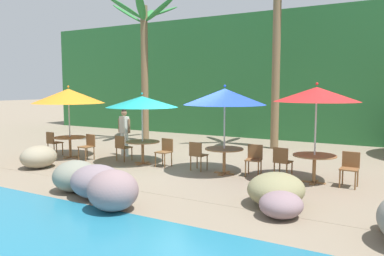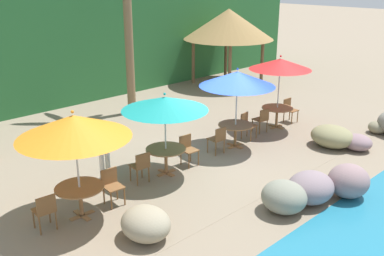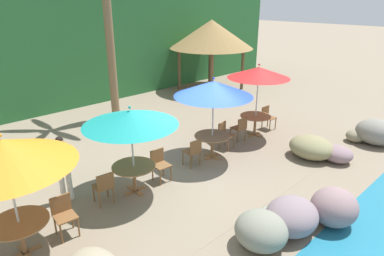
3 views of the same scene
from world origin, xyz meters
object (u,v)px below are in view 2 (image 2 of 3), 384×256
at_px(umbrella_orange, 74,126).
at_px(dining_table_blue, 236,128).
at_px(chair_red_seaward, 289,108).
at_px(chair_orange_seaward, 112,184).
at_px(dining_table_teal, 166,153).
at_px(palapa_hut, 229,24).
at_px(waiter_in_white, 104,146).
at_px(chair_teal_inland, 141,165).
at_px(umbrella_teal, 165,104).
at_px(chair_teal_seaward, 188,148).
at_px(umbrella_red, 280,64).
at_px(dining_table_orange, 80,192).
at_px(chair_blue_seaward, 247,124).
at_px(chair_red_inland, 262,119).
at_px(chair_orange_inland, 45,210).
at_px(chair_blue_inland, 218,138).
at_px(umbrella_blue, 237,79).
at_px(dining_table_red, 277,111).

xyz_separation_m(umbrella_orange, dining_table_blue, (5.78, 0.40, -1.56)).
bearing_deg(chair_red_seaward, chair_orange_seaward, -175.59).
bearing_deg(umbrella_orange, dining_table_teal, 7.80).
height_order(palapa_hut, waiter_in_white, palapa_hut).
bearing_deg(waiter_in_white, dining_table_blue, -10.64).
bearing_deg(dining_table_blue, chair_orange_seaward, -175.59).
xyz_separation_m(dining_table_teal, chair_teal_inland, (-0.85, 0.00, -0.10)).
bearing_deg(umbrella_teal, chair_teal_seaward, 2.65).
distance_m(chair_teal_inland, umbrella_red, 6.49).
bearing_deg(chair_red_seaward, chair_teal_inland, -177.91).
bearing_deg(dining_table_teal, palapa_hut, 32.93).
relative_size(dining_table_orange, chair_blue_seaward, 1.26).
bearing_deg(umbrella_teal, chair_red_inland, 2.62).
bearing_deg(chair_orange_seaward, chair_teal_inland, 17.91).
height_order(umbrella_teal, dining_table_blue, umbrella_teal).
height_order(chair_orange_inland, chair_teal_seaward, same).
bearing_deg(chair_red_inland, chair_blue_inland, -174.27).
bearing_deg(dining_table_teal, umbrella_orange, -172.20).
height_order(chair_orange_seaward, umbrella_blue, umbrella_blue).
xyz_separation_m(umbrella_teal, chair_red_seaward, (6.23, 0.26, -1.50)).
bearing_deg(waiter_in_white, chair_orange_inland, -151.81).
relative_size(chair_blue_inland, umbrella_red, 0.33).
bearing_deg(umbrella_orange, umbrella_teal, 7.80).
bearing_deg(umbrella_red, chair_teal_inland, -178.20).
bearing_deg(chair_orange_seaward, chair_blue_seaward, 5.88).
bearing_deg(waiter_in_white, dining_table_red, -5.20).
relative_size(umbrella_blue, chair_red_inland, 2.93).
bearing_deg(chair_teal_seaward, dining_table_orange, -173.37).
distance_m(dining_table_teal, chair_red_inland, 4.53).
bearing_deg(umbrella_blue, chair_blue_seaward, 14.44).
bearing_deg(chair_teal_seaward, umbrella_blue, -1.01).
xyz_separation_m(dining_table_teal, chair_red_inland, (4.53, 0.21, -0.10)).
distance_m(chair_blue_seaward, dining_table_red, 1.65).
relative_size(dining_table_red, waiter_in_white, 0.65).
height_order(chair_teal_inland, chair_red_seaward, same).
bearing_deg(umbrella_teal, dining_table_orange, -172.20).
bearing_deg(chair_blue_inland, dining_table_red, 4.10).
relative_size(chair_blue_seaward, umbrella_red, 0.33).
bearing_deg(umbrella_orange, dining_table_orange, -90.00).
bearing_deg(chair_teal_seaward, chair_blue_seaward, 3.52).
bearing_deg(dining_table_blue, umbrella_teal, -179.94).
distance_m(chair_red_seaward, palapa_hut, 6.76).
distance_m(chair_teal_seaward, dining_table_red, 4.53).
distance_m(dining_table_orange, chair_blue_seaward, 6.64).
bearing_deg(dining_table_blue, chair_red_inland, 7.18).
bearing_deg(umbrella_teal, dining_table_red, 2.10).
relative_size(dining_table_teal, waiter_in_white, 0.65).
bearing_deg(umbrella_blue, chair_orange_inland, -176.40).
xyz_separation_m(dining_table_blue, chair_blue_seaward, (0.83, 0.21, -0.10)).
height_order(umbrella_teal, chair_blue_seaward, umbrella_teal).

